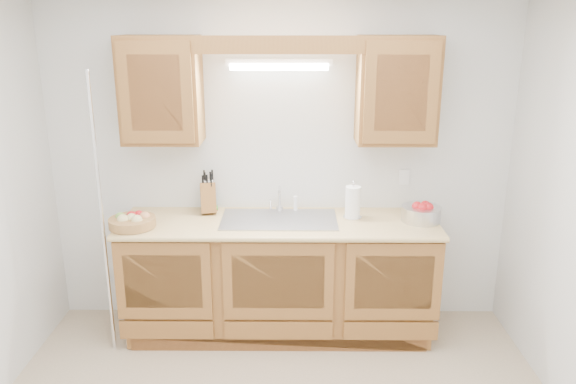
{
  "coord_description": "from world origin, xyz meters",
  "views": [
    {
      "loc": [
        0.1,
        -2.65,
        2.28
      ],
      "look_at": [
        0.07,
        0.85,
        1.22
      ],
      "focal_mm": 35.0,
      "sensor_mm": 36.0,
      "label": 1
    }
  ],
  "objects_px": {
    "fruit_basket": "(132,221)",
    "paper_towel": "(353,203)",
    "knife_block": "(208,197)",
    "apple_bowl": "(421,213)"
  },
  "relations": [
    {
      "from": "paper_towel",
      "to": "knife_block",
      "type": "bearing_deg",
      "value": 173.34
    },
    {
      "from": "fruit_basket",
      "to": "apple_bowl",
      "type": "height_order",
      "value": "apple_bowl"
    },
    {
      "from": "paper_towel",
      "to": "fruit_basket",
      "type": "bearing_deg",
      "value": -172.57
    },
    {
      "from": "knife_block",
      "to": "fruit_basket",
      "type": "bearing_deg",
      "value": -156.63
    },
    {
      "from": "fruit_basket",
      "to": "knife_block",
      "type": "bearing_deg",
      "value": 34.02
    },
    {
      "from": "knife_block",
      "to": "paper_towel",
      "type": "relative_size",
      "value": 1.16
    },
    {
      "from": "fruit_basket",
      "to": "apple_bowl",
      "type": "bearing_deg",
      "value": 3.92
    },
    {
      "from": "fruit_basket",
      "to": "paper_towel",
      "type": "relative_size",
      "value": 1.21
    },
    {
      "from": "fruit_basket",
      "to": "paper_towel",
      "type": "height_order",
      "value": "paper_towel"
    },
    {
      "from": "paper_towel",
      "to": "apple_bowl",
      "type": "relative_size",
      "value": 0.86
    }
  ]
}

